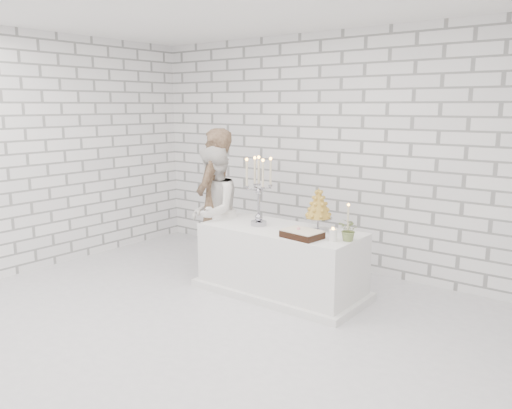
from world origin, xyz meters
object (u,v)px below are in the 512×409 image
Objects in this scene: groom at (215,202)px; bride at (213,212)px; candelabra at (259,191)px; croquembouche at (318,209)px; cake_table at (281,261)px.

groom reaches higher than bride.
bride is 2.04× the size of candelabra.
croquembouche is at bearing 16.38° from candelabra.
groom is 2.30× the size of candelabra.
bride is at bearing -179.44° from cake_table.
bride is (0.04, -0.09, -0.10)m from groom.
groom is at bearing 178.56° from bride.
groom is 1.13× the size of bride.
groom is 1.43m from croquembouche.
candelabra is at bearing -172.00° from cake_table.
groom is (-1.05, 0.08, 0.53)m from cake_table.
cake_table is 1.10m from bride.
bride reaches higher than candelabra.
groom reaches higher than croquembouche.
groom is 3.85× the size of croquembouche.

